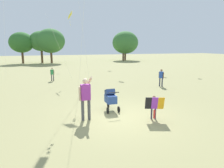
# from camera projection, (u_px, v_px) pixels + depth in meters

# --- Properties ---
(ground_plane) EXTENTS (120.00, 120.00, 0.00)m
(ground_plane) POSITION_uv_depth(u_px,v_px,m) (121.00, 117.00, 8.51)
(ground_plane) COLOR #938E5B
(treeline_distant) EXTENTS (38.14, 6.87, 5.89)m
(treeline_distant) POSITION_uv_depth(u_px,v_px,m) (62.00, 42.00, 36.29)
(treeline_distant) COLOR brown
(treeline_distant) RESTS_ON ground
(child_with_butterfly_kite) EXTENTS (0.77, 0.48, 0.99)m
(child_with_butterfly_kite) POSITION_uv_depth(u_px,v_px,m) (154.00, 105.00, 8.13)
(child_with_butterfly_kite) COLOR #33384C
(child_with_butterfly_kite) RESTS_ON ground
(person_adult_flyer) EXTENTS (0.56, 0.54, 1.79)m
(person_adult_flyer) POSITION_uv_depth(u_px,v_px,m) (86.00, 95.00, 8.01)
(person_adult_flyer) COLOR #4C4C51
(person_adult_flyer) RESTS_ON ground
(stroller) EXTENTS (0.56, 1.08, 1.03)m
(stroller) POSITION_uv_depth(u_px,v_px,m) (111.00, 98.00, 9.29)
(stroller) COLOR black
(stroller) RESTS_ON ground
(kite_blue_high) EXTENTS (2.20, 2.03, 5.90)m
(kite_blue_high) POSITION_uv_depth(u_px,v_px,m) (69.00, 18.00, 16.69)
(kite_blue_high) COLOR yellow
(kite_blue_high) RESTS_ON ground
(person_red_shirt) EXTENTS (0.33, 0.25, 1.14)m
(person_red_shirt) POSITION_uv_depth(u_px,v_px,m) (52.00, 73.00, 17.15)
(person_red_shirt) COLOR #4C4C51
(person_red_shirt) RESTS_ON ground
(person_kid_running) EXTENTS (0.28, 0.37, 1.29)m
(person_kid_running) POSITION_uv_depth(u_px,v_px,m) (161.00, 76.00, 14.77)
(person_kid_running) COLOR #33384C
(person_kid_running) RESTS_ON ground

